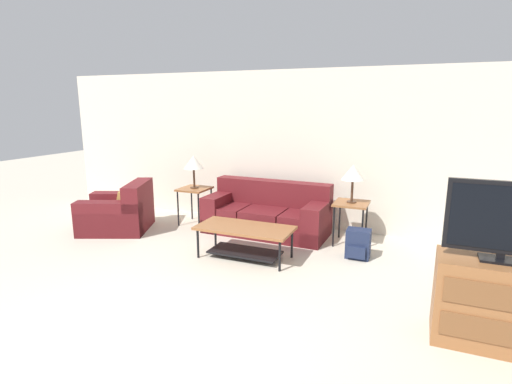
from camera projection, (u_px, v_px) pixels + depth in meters
ground_plane at (91, 378)px, 3.05m from camera, size 24.00×24.00×0.00m
wall_back at (282, 149)px, 6.77m from camera, size 8.88×0.06×2.60m
couch at (267, 215)px, 6.44m from camera, size 1.98×0.89×0.82m
armchair at (119, 213)px, 6.59m from camera, size 1.31×1.26×0.80m
coffee_table at (245, 235)px, 5.37m from camera, size 1.29×0.61×0.44m
side_table_left at (195, 192)px, 6.87m from camera, size 0.48×0.52×0.64m
side_table_right at (351, 207)px, 5.86m from camera, size 0.48×0.52×0.64m
table_lamp_left at (194, 163)px, 6.76m from camera, size 0.33×0.33×0.56m
table_lamp_right at (353, 173)px, 5.75m from camera, size 0.33×0.33×0.56m
tv_console at (494, 303)px, 3.41m from camera, size 0.95×0.50×0.76m
television at (506, 220)px, 3.25m from camera, size 0.90×0.20×0.68m
backpack at (358, 244)px, 5.39m from camera, size 0.32×0.30×0.40m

